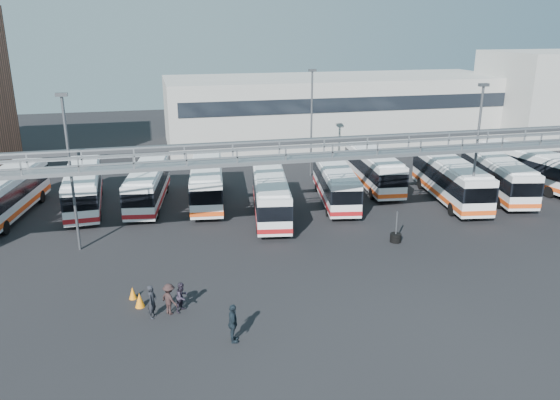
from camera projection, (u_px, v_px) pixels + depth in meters
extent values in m
plane|color=black|center=(352.00, 276.00, 32.09)|extent=(140.00, 140.00, 0.00)
cube|color=gray|center=(328.00, 156.00, 34.84)|extent=(50.00, 1.80, 0.22)
cube|color=gray|center=(333.00, 144.00, 33.76)|extent=(50.00, 0.10, 0.10)
cube|color=gray|center=(324.00, 139.00, 35.34)|extent=(50.00, 0.10, 0.10)
cube|color=#4C4F54|center=(310.00, 141.00, 38.48)|extent=(45.00, 0.50, 0.35)
cube|color=#9E9E99|center=(336.00, 109.00, 68.69)|extent=(42.00, 14.00, 8.00)
cube|color=#B2B2AD|center=(548.00, 96.00, 68.46)|extent=(14.00, 12.00, 11.00)
cylinder|color=#4C4F54|center=(71.00, 176.00, 34.40)|extent=(0.18, 0.18, 10.00)
cube|color=#4C4F54|center=(61.00, 95.00, 32.83)|extent=(0.70, 0.35, 0.22)
cylinder|color=#4C4F54|center=(476.00, 156.00, 39.70)|extent=(0.18, 0.18, 10.00)
cube|color=#4C4F54|center=(484.00, 85.00, 38.14)|extent=(0.70, 0.35, 0.22)
cylinder|color=#4C4F54|center=(311.00, 125.00, 51.80)|extent=(0.18, 0.18, 10.00)
cube|color=#4C4F54|center=(312.00, 70.00, 50.24)|extent=(0.70, 0.35, 0.22)
cube|color=silver|center=(6.00, 194.00, 41.26)|extent=(4.49, 11.61, 2.83)
cube|color=black|center=(5.00, 190.00, 41.16)|extent=(4.56, 11.68, 1.13)
cube|color=#E94C15|center=(8.00, 207.00, 41.57)|extent=(4.55, 11.67, 0.36)
cube|color=silver|center=(3.00, 175.00, 40.80)|extent=(4.04, 10.45, 0.16)
cylinder|color=black|center=(5.00, 228.00, 38.30)|extent=(0.48, 1.07, 1.03)
cylinder|color=black|center=(12.00, 197.00, 45.06)|extent=(0.48, 1.07, 1.03)
cylinder|color=black|center=(41.00, 197.00, 45.20)|extent=(0.48, 1.07, 1.03)
cube|color=silver|center=(84.00, 187.00, 43.35)|extent=(2.98, 10.90, 2.70)
cube|color=black|center=(83.00, 183.00, 43.25)|extent=(3.05, 10.96, 1.08)
cube|color=maroon|center=(85.00, 199.00, 43.65)|extent=(3.03, 10.95, 0.34)
cube|color=silver|center=(82.00, 170.00, 42.91)|extent=(2.68, 9.81, 0.16)
cylinder|color=black|center=(68.00, 218.00, 40.30)|extent=(0.34, 0.99, 0.98)
cylinder|color=black|center=(99.00, 215.00, 40.90)|extent=(0.34, 0.99, 0.98)
cylinder|color=black|center=(74.00, 192.00, 46.61)|extent=(0.34, 0.99, 0.98)
cylinder|color=black|center=(101.00, 190.00, 47.20)|extent=(0.34, 0.99, 0.98)
cube|color=silver|center=(148.00, 185.00, 44.23)|extent=(3.85, 10.56, 2.58)
cube|color=black|center=(147.00, 181.00, 44.13)|extent=(3.91, 10.63, 1.03)
cube|color=maroon|center=(149.00, 196.00, 44.51)|extent=(3.90, 10.62, 0.33)
cube|color=silver|center=(147.00, 169.00, 43.81)|extent=(3.46, 9.51, 0.15)
cylinder|color=black|center=(129.00, 213.00, 41.39)|extent=(0.42, 0.97, 0.94)
cylinder|color=black|center=(157.00, 212.00, 41.56)|extent=(0.42, 0.97, 0.94)
cylinder|color=black|center=(142.00, 188.00, 47.65)|extent=(0.42, 0.97, 0.94)
cylinder|color=black|center=(166.00, 188.00, 47.83)|extent=(0.42, 0.97, 0.94)
cube|color=silver|center=(207.00, 182.00, 44.83)|extent=(3.70, 10.95, 2.68)
cube|color=black|center=(207.00, 178.00, 44.73)|extent=(3.76, 11.02, 1.07)
cube|color=#E94C15|center=(207.00, 193.00, 45.12)|extent=(3.75, 11.01, 0.34)
cube|color=silver|center=(206.00, 165.00, 44.39)|extent=(3.33, 9.86, 0.16)
cylinder|color=black|center=(193.00, 211.00, 41.86)|extent=(0.41, 1.00, 0.98)
cylinder|color=black|center=(222.00, 210.00, 42.10)|extent=(0.41, 1.00, 0.98)
cylinder|color=black|center=(195.00, 186.00, 48.35)|extent=(0.41, 1.00, 0.98)
cylinder|color=black|center=(220.00, 185.00, 48.60)|extent=(0.41, 1.00, 0.98)
cube|color=silver|center=(271.00, 195.00, 41.46)|extent=(4.01, 10.68, 2.61)
cube|color=black|center=(271.00, 192.00, 41.36)|extent=(4.08, 10.75, 1.04)
cube|color=maroon|center=(271.00, 207.00, 41.74)|extent=(4.07, 10.73, 0.33)
cube|color=silver|center=(270.00, 178.00, 41.03)|extent=(3.61, 9.61, 0.15)
cylinder|color=black|center=(258.00, 227.00, 38.60)|extent=(0.43, 0.98, 0.95)
cylinder|color=black|center=(288.00, 226.00, 38.75)|extent=(0.43, 0.98, 0.95)
cylinder|color=black|center=(255.00, 198.00, 44.93)|extent=(0.43, 0.98, 0.95)
cylinder|color=black|center=(281.00, 198.00, 45.09)|extent=(0.43, 0.98, 0.95)
cube|color=silver|center=(335.00, 183.00, 44.86)|extent=(4.08, 10.60, 2.59)
cube|color=black|center=(335.00, 179.00, 44.76)|extent=(4.15, 10.67, 1.04)
cube|color=maroon|center=(335.00, 193.00, 45.14)|extent=(4.14, 10.66, 0.33)
cube|color=silver|center=(336.00, 167.00, 44.44)|extent=(3.67, 9.54, 0.15)
cylinder|color=black|center=(328.00, 210.00, 42.03)|extent=(0.44, 0.98, 0.94)
cylinder|color=black|center=(355.00, 210.00, 42.16)|extent=(0.44, 0.98, 0.94)
cylinder|color=black|center=(317.00, 186.00, 48.32)|extent=(0.44, 0.98, 0.94)
cylinder|color=black|center=(341.00, 186.00, 48.45)|extent=(0.44, 0.98, 0.94)
cube|color=silver|center=(373.00, 168.00, 49.04)|extent=(3.44, 10.91, 2.68)
cube|color=black|center=(374.00, 165.00, 48.94)|extent=(3.51, 10.98, 1.07)
cube|color=#E94C15|center=(373.00, 179.00, 49.33)|extent=(3.50, 10.96, 0.34)
cube|color=silver|center=(374.00, 153.00, 48.60)|extent=(3.10, 9.82, 0.16)
cylinder|color=black|center=(372.00, 194.00, 46.05)|extent=(0.38, 1.00, 0.98)
cylinder|color=black|center=(397.00, 193.00, 46.35)|extent=(0.38, 1.00, 0.98)
cylinder|color=black|center=(351.00, 173.00, 52.52)|extent=(0.38, 1.00, 0.98)
cylinder|color=black|center=(373.00, 172.00, 52.82)|extent=(0.38, 1.00, 0.98)
cube|color=silver|center=(450.00, 179.00, 45.22)|extent=(4.25, 11.65, 2.85)
cube|color=black|center=(451.00, 175.00, 45.12)|extent=(4.32, 11.71, 1.14)
cube|color=#E94C15|center=(449.00, 191.00, 45.53)|extent=(4.31, 11.70, 0.36)
cube|color=silver|center=(452.00, 162.00, 44.76)|extent=(3.82, 10.48, 0.17)
cylinder|color=black|center=(452.00, 209.00, 42.09)|extent=(0.46, 1.07, 1.04)
cylinder|color=black|center=(481.00, 209.00, 42.29)|extent=(0.46, 1.07, 1.04)
cylinder|color=black|center=(421.00, 183.00, 49.00)|extent=(0.46, 1.07, 1.04)
cylinder|color=black|center=(446.00, 183.00, 49.20)|extent=(0.46, 1.07, 1.04)
cube|color=silver|center=(497.00, 175.00, 46.69)|extent=(4.69, 11.20, 2.73)
cube|color=black|center=(498.00, 172.00, 46.60)|extent=(4.76, 11.27, 1.09)
cube|color=#E94C15|center=(496.00, 186.00, 46.99)|extent=(4.75, 11.26, 0.35)
cube|color=silver|center=(500.00, 159.00, 46.25)|extent=(4.22, 10.08, 0.16)
cylinder|color=black|center=(499.00, 203.00, 43.75)|extent=(0.50, 1.03, 0.99)
cylinder|color=black|center=(527.00, 202.00, 43.80)|extent=(0.50, 1.03, 0.99)
cylinder|color=black|center=(468.00, 179.00, 50.39)|extent=(0.50, 1.03, 0.99)
cylinder|color=black|center=(492.00, 179.00, 50.45)|extent=(0.50, 1.03, 0.99)
cube|color=silver|center=(529.00, 166.00, 49.61)|extent=(4.32, 11.32, 2.76)
cube|color=black|center=(529.00, 163.00, 49.51)|extent=(4.39, 11.39, 1.11)
cube|color=#E94C15|center=(527.00, 177.00, 49.91)|extent=(4.38, 11.38, 0.35)
cube|color=silver|center=(531.00, 150.00, 49.16)|extent=(3.89, 10.19, 0.16)
cylinder|color=black|center=(550.00, 192.00, 46.49)|extent=(0.46, 1.04, 1.01)
cylinder|color=black|center=(489.00, 172.00, 52.69)|extent=(0.46, 1.04, 1.01)
cylinder|color=black|center=(507.00, 170.00, 53.54)|extent=(0.46, 1.04, 1.01)
imported|color=black|center=(152.00, 302.00, 27.34)|extent=(0.63, 0.76, 1.77)
imported|color=#2A2432|center=(182.00, 297.00, 28.01)|extent=(0.96, 0.97, 1.59)
imported|color=black|center=(169.00, 299.00, 27.71)|extent=(1.14, 1.23, 1.66)
imported|color=black|center=(233.00, 324.00, 25.19)|extent=(0.58, 1.17, 1.92)
cone|color=orange|center=(140.00, 300.00, 28.51)|extent=(0.50, 0.50, 0.80)
cone|color=orange|center=(133.00, 293.00, 29.39)|extent=(0.48, 0.48, 0.67)
cylinder|color=black|center=(395.00, 240.00, 37.13)|extent=(0.76, 0.76, 0.18)
cylinder|color=black|center=(396.00, 238.00, 37.06)|extent=(0.76, 0.76, 0.18)
cylinder|color=black|center=(396.00, 235.00, 37.00)|extent=(0.76, 0.76, 0.18)
cylinder|color=#4C4F54|center=(396.00, 227.00, 36.83)|extent=(0.11, 0.11, 2.17)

